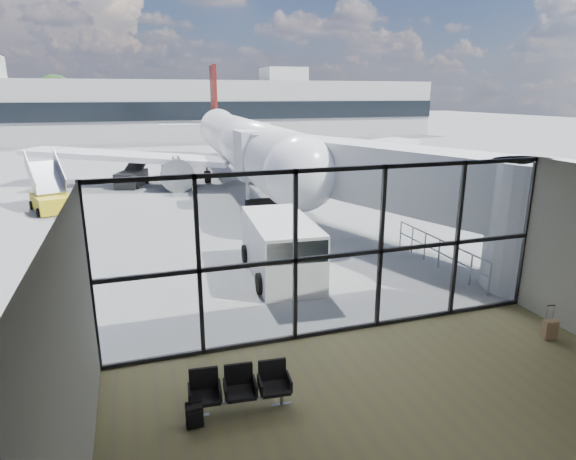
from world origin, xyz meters
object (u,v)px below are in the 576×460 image
suitcase (550,329)px  airliner (241,142)px  backpack (195,416)px  belt_loader (132,177)px  seating_row (240,385)px  mobile_stairs (51,200)px  service_van (282,248)px

suitcase → airliner: 26.86m
backpack → belt_loader: belt_loader is taller
airliner → belt_loader: airliner is taller
belt_loader → seating_row: bearing=-66.3°
seating_row → suitcase: (8.36, 0.29, -0.23)m
suitcase → belt_loader: 28.09m
mobile_stairs → suitcase: bearing=-72.0°
suitcase → mobile_stairs: (-14.46, 19.91, 0.33)m
airliner → mobile_stairs: (-12.18, -6.74, -2.14)m
service_van → airliner: bearing=85.6°
backpack → suitcase: (9.33, 0.61, 0.04)m
airliner → belt_loader: size_ratio=8.32×
seating_row → belt_loader: (-1.79, 26.48, 0.11)m
suitcase → airliner: size_ratio=0.03×
belt_loader → mobile_stairs: size_ratio=1.08×
backpack → mobile_stairs: 21.15m
suitcase → mobile_stairs: size_ratio=0.23×
seating_row → service_van: 7.48m
seating_row → mobile_stairs: mobile_stairs is taller
service_van → mobile_stairs: 16.19m
backpack → airliner: airliner is taller
backpack → service_van: (3.98, 7.14, 0.81)m
suitcase → belt_loader: (-10.15, 26.18, 0.34)m
backpack → belt_loader: (-0.82, 26.79, 0.38)m
airliner → service_van: airliner is taller
seating_row → mobile_stairs: bearing=111.8°
seating_row → backpack: seating_row is taller
suitcase → airliner: (-2.28, 26.65, 2.47)m
backpack → belt_loader: size_ratio=0.12×
service_van → belt_loader: bearing=108.0°
suitcase → service_van: (-5.35, 6.53, 0.77)m
airliner → belt_loader: (-7.87, -0.47, -2.13)m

